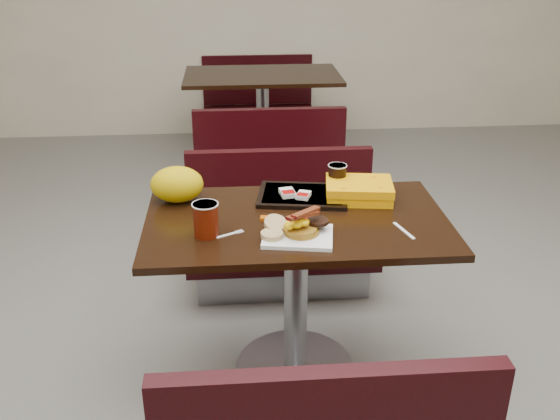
{
  "coord_description": "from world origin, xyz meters",
  "views": [
    {
      "loc": [
        -0.24,
        -2.23,
        1.82
      ],
      "look_at": [
        -0.07,
        -0.06,
        0.82
      ],
      "focal_mm": 40.16,
      "sensor_mm": 36.0,
      "label": 1
    }
  ],
  "objects": [
    {
      "name": "muffin_bottom",
      "position": [
        -0.11,
        -0.18,
        0.77
      ],
      "size": [
        0.1,
        0.1,
        0.02
      ],
      "primitive_type": "cylinder",
      "rotation": [
        0.0,
        0.0,
        0.31
      ],
      "color": "tan",
      "rests_on": "platter"
    },
    {
      "name": "table_near",
      "position": [
        0.0,
        0.0,
        0.38
      ],
      "size": [
        1.2,
        0.7,
        0.75
      ],
      "primitive_type": null,
      "color": "black",
      "rests_on": "floor"
    },
    {
      "name": "sausage_patty",
      "position": [
        0.07,
        -0.13,
        0.8
      ],
      "size": [
        0.1,
        0.1,
        0.01
      ],
      "primitive_type": "cylinder",
      "rotation": [
        0.0,
        0.0,
        0.27
      ],
      "color": "black",
      "rests_on": "pancake_stack"
    },
    {
      "name": "hashbrown_sleeve_left",
      "position": [
        -0.02,
        0.2,
        0.78
      ],
      "size": [
        0.07,
        0.09,
        0.02
      ],
      "primitive_type": "cube",
      "rotation": [
        0.0,
        0.0,
        0.16
      ],
      "color": "silver",
      "rests_on": "tray"
    },
    {
      "name": "bench_far_s",
      "position": [
        0.0,
        1.9,
        0.36
      ],
      "size": [
        1.0,
        0.46,
        0.72
      ],
      "primitive_type": null,
      "color": "black",
      "rests_on": "floor"
    },
    {
      "name": "bacon_strips",
      "position": [
        0.0,
        -0.17,
        0.85
      ],
      "size": [
        0.16,
        0.15,
        0.01
      ],
      "primitive_type": null,
      "rotation": [
        0.0,
        0.0,
        0.69
      ],
      "color": "#45040A",
      "rests_on": "scrambled_eggs"
    },
    {
      "name": "pancake_stack",
      "position": [
        0.0,
        -0.15,
        0.78
      ],
      "size": [
        0.16,
        0.16,
        0.03
      ],
      "primitive_type": "cylinder",
      "rotation": [
        0.0,
        0.0,
        0.24
      ],
      "color": "#9F6D1A",
      "rests_on": "platter"
    },
    {
      "name": "bench_near_n",
      "position": [
        0.0,
        0.7,
        0.36
      ],
      "size": [
        1.0,
        0.46,
        0.72
      ],
      "primitive_type": null,
      "color": "black",
      "rests_on": "floor"
    },
    {
      "name": "tray",
      "position": [
        0.05,
        0.21,
        0.76
      ],
      "size": [
        0.41,
        0.32,
        0.02
      ],
      "primitive_type": "cube",
      "rotation": [
        0.0,
        0.0,
        -0.15
      ],
      "color": "black",
      "rests_on": "table_near"
    },
    {
      "name": "condiment_ketchup",
      "position": [
        0.05,
        -0.02,
        0.76
      ],
      "size": [
        0.05,
        0.04,
        0.01
      ],
      "primitive_type": "cube",
      "rotation": [
        0.0,
        0.0,
        -0.33
      ],
      "color": "#8C0504",
      "rests_on": "table_near"
    },
    {
      "name": "floor",
      "position": [
        0.0,
        0.0,
        0.0
      ],
      "size": [
        6.0,
        7.0,
        0.01
      ],
      "primitive_type": "cube",
      "color": "gray",
      "rests_on": "ground"
    },
    {
      "name": "scrambled_eggs",
      "position": [
        -0.02,
        -0.17,
        0.82
      ],
      "size": [
        0.11,
        0.1,
        0.05
      ],
      "primitive_type": "ellipsoid",
      "rotation": [
        0.0,
        0.0,
        -0.21
      ],
      "color": "#FFF205",
      "rests_on": "pancake_stack"
    },
    {
      "name": "coffee_cup_far",
      "position": [
        0.2,
        0.26,
        0.82
      ],
      "size": [
        0.08,
        0.08,
        0.11
      ],
      "primitive_type": "cylinder",
      "rotation": [
        0.0,
        0.0,
        -0.07
      ],
      "color": "black",
      "rests_on": "tray"
    },
    {
      "name": "fork",
      "position": [
        -0.28,
        -0.13,
        0.75
      ],
      "size": [
        0.11,
        0.07,
        0.0
      ],
      "primitive_type": null,
      "rotation": [
        0.0,
        0.0,
        0.48
      ],
      "color": "white",
      "rests_on": "table_near"
    },
    {
      "name": "paper_bag",
      "position": [
        -0.48,
        0.21,
        0.83
      ],
      "size": [
        0.25,
        0.21,
        0.15
      ],
      "primitive_type": "ellipsoid",
      "rotation": [
        0.0,
        0.0,
        0.22
      ],
      "color": "#CAAA06",
      "rests_on": "table_near"
    },
    {
      "name": "hashbrown_sleeve_right",
      "position": [
        0.05,
        0.17,
        0.78
      ],
      "size": [
        0.07,
        0.08,
        0.02
      ],
      "primitive_type": "cube",
      "rotation": [
        0.0,
        0.0,
        -0.37
      ],
      "color": "silver",
      "rests_on": "tray"
    },
    {
      "name": "platter",
      "position": [
        -0.01,
        -0.17,
        0.76
      ],
      "size": [
        0.29,
        0.24,
        0.02
      ],
      "primitive_type": "cube",
      "rotation": [
        0.0,
        0.0,
        -0.16
      ],
      "color": "white",
      "rests_on": "table_near"
    },
    {
      "name": "coffee_cup_near",
      "position": [
        -0.35,
        -0.12,
        0.82
      ],
      "size": [
        0.12,
        0.12,
        0.13
      ],
      "primitive_type": "cylinder",
      "rotation": [
        0.0,
        0.0,
        -0.29
      ],
      "color": "maroon",
      "rests_on": "table_near"
    },
    {
      "name": "bench_far_n",
      "position": [
        0.0,
        3.3,
        0.36
      ],
      "size": [
        1.0,
        0.46,
        0.72
      ],
      "primitive_type": null,
      "color": "black",
      "rests_on": "floor"
    },
    {
      "name": "muffin_top",
      "position": [
        -0.09,
        -0.11,
        0.79
      ],
      "size": [
        0.11,
        0.11,
        0.05
      ],
      "primitive_type": "cylinder",
      "rotation": [
        0.38,
        0.0,
        0.34
      ],
      "color": "tan",
      "rests_on": "platter"
    },
    {
      "name": "clamshell",
      "position": [
        0.28,
        0.18,
        0.79
      ],
      "size": [
        0.3,
        0.24,
        0.08
      ],
      "primitive_type": "cube",
      "rotation": [
        0.0,
        0.0,
        -0.13
      ],
      "color": "orange",
      "rests_on": "table_near"
    },
    {
      "name": "condiment_syrup",
      "position": [
        -0.12,
        0.0,
        0.76
      ],
      "size": [
        0.05,
        0.04,
        0.01
      ],
      "primitive_type": "cube",
      "rotation": [
        0.0,
        0.0,
        -0.16
      ],
      "color": "#B04607",
      "rests_on": "table_near"
    },
    {
      "name": "knife",
      "position": [
        0.4,
        -0.14,
        0.75
      ],
      "size": [
        0.05,
        0.14,
        0.0
      ],
      "primitive_type": "cube",
      "rotation": [
        0.0,
        0.0,
        -1.3
      ],
      "color": "white",
      "rests_on": "table_near"
    },
    {
      "name": "table_far",
      "position": [
        0.0,
        2.6,
        0.38
      ],
      "size": [
        1.2,
        0.7,
        0.75
      ],
      "primitive_type": null,
      "color": "black",
      "rests_on": "floor"
    }
  ]
}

